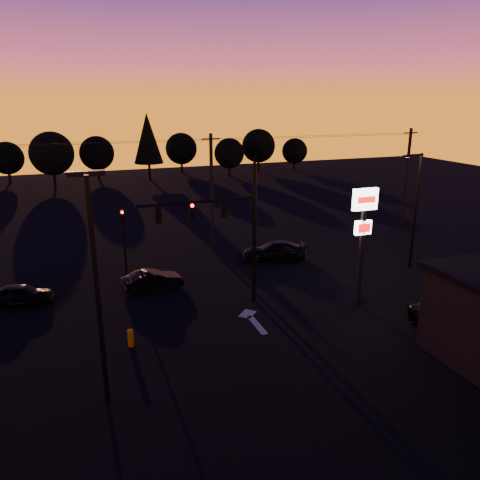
% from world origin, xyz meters
% --- Properties ---
extents(ground, '(120.00, 120.00, 0.00)m').
position_xyz_m(ground, '(0.00, 0.00, 0.00)').
color(ground, black).
rests_on(ground, ground).
extents(lane_arrow, '(1.20, 3.10, 0.01)m').
position_xyz_m(lane_arrow, '(0.50, 1.67, 0.01)').
color(lane_arrow, beige).
rests_on(lane_arrow, ground).
extents(traffic_signal_mast, '(6.79, 0.52, 8.58)m').
position_xyz_m(traffic_signal_mast, '(-0.10, 3.99, 4.94)').
color(traffic_signal_mast, black).
rests_on(traffic_signal_mast, ground).
extents(secondary_signal, '(0.30, 0.31, 4.35)m').
position_xyz_m(secondary_signal, '(-5.00, 11.49, 2.86)').
color(secondary_signal, black).
rests_on(secondary_signal, ground).
extents(parking_lot_light, '(1.25, 0.30, 9.14)m').
position_xyz_m(parking_lot_light, '(-7.50, -3.00, 5.27)').
color(parking_lot_light, black).
rests_on(parking_lot_light, ground).
extents(pylon_sign, '(1.50, 0.28, 6.80)m').
position_xyz_m(pylon_sign, '(7.00, 1.50, 4.91)').
color(pylon_sign, black).
rests_on(pylon_sign, ground).
extents(streetlight, '(1.55, 0.35, 8.00)m').
position_xyz_m(streetlight, '(13.91, 5.50, 4.42)').
color(streetlight, black).
rests_on(streetlight, ground).
extents(utility_pole_1, '(1.40, 0.26, 9.00)m').
position_xyz_m(utility_pole_1, '(2.00, 14.00, 4.59)').
color(utility_pole_1, black).
rests_on(utility_pole_1, ground).
extents(utility_pole_2, '(1.40, 0.26, 9.00)m').
position_xyz_m(utility_pole_2, '(20.00, 14.00, 4.59)').
color(utility_pole_2, black).
rests_on(utility_pole_2, ground).
extents(power_wires, '(36.00, 1.22, 0.07)m').
position_xyz_m(power_wires, '(2.00, 14.00, 8.57)').
color(power_wires, black).
rests_on(power_wires, ground).
extents(bollard, '(0.29, 0.29, 0.86)m').
position_xyz_m(bollard, '(-6.05, 1.06, 0.43)').
color(bollard, '#BF8000').
rests_on(bollard, ground).
extents(tree_1, '(4.54, 4.54, 5.71)m').
position_xyz_m(tree_1, '(-16.00, 53.00, 3.43)').
color(tree_1, black).
rests_on(tree_1, ground).
extents(tree_2, '(5.77, 5.78, 7.26)m').
position_xyz_m(tree_2, '(-10.00, 48.00, 4.37)').
color(tree_2, black).
rests_on(tree_2, ground).
extents(tree_3, '(4.95, 4.95, 6.22)m').
position_xyz_m(tree_3, '(-4.00, 52.00, 3.75)').
color(tree_3, black).
rests_on(tree_3, ground).
extents(tree_4, '(4.18, 4.18, 9.50)m').
position_xyz_m(tree_4, '(3.00, 49.00, 5.93)').
color(tree_4, black).
rests_on(tree_4, ground).
extents(tree_5, '(4.95, 4.95, 6.22)m').
position_xyz_m(tree_5, '(9.00, 54.00, 3.75)').
color(tree_5, black).
rests_on(tree_5, ground).
extents(tree_6, '(4.54, 4.54, 5.71)m').
position_xyz_m(tree_6, '(15.00, 48.00, 3.43)').
color(tree_6, black).
rests_on(tree_6, ground).
extents(tree_7, '(5.36, 5.36, 6.74)m').
position_xyz_m(tree_7, '(21.00, 51.00, 4.06)').
color(tree_7, black).
rests_on(tree_7, ground).
extents(tree_8, '(4.12, 4.12, 5.19)m').
position_xyz_m(tree_8, '(27.00, 50.00, 3.12)').
color(tree_8, black).
rests_on(tree_8, ground).
extents(car_left, '(3.77, 2.00, 1.22)m').
position_xyz_m(car_left, '(-11.39, 8.09, 0.61)').
color(car_left, black).
rests_on(car_left, ground).
extents(car_mid, '(3.81, 1.65, 1.22)m').
position_xyz_m(car_mid, '(-3.82, 7.70, 0.61)').
color(car_mid, black).
rests_on(car_mid, ground).
extents(car_right, '(5.02, 3.36, 1.35)m').
position_xyz_m(car_right, '(5.60, 10.21, 0.67)').
color(car_right, black).
rests_on(car_right, ground).
extents(suv_parked, '(2.53, 4.75, 1.27)m').
position_xyz_m(suv_parked, '(9.14, -3.37, 0.63)').
color(suv_parked, black).
rests_on(suv_parked, ground).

